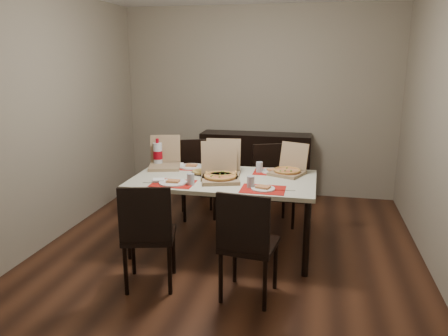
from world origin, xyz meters
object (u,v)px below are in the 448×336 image
at_px(pizza_box_center, 220,174).
at_px(chair_far_right, 272,181).
at_px(chair_near_left, 148,232).
at_px(chair_far_left, 197,175).
at_px(chair_near_right, 247,241).
at_px(soda_bottle, 158,154).
at_px(dining_table, 224,184).
at_px(dip_bowl, 229,172).
at_px(sideboard, 255,165).

bearing_deg(pizza_box_center, chair_far_right, 65.08).
height_order(chair_near_left, chair_far_left, same).
height_order(chair_near_right, soda_bottle, soda_bottle).
xyz_separation_m(chair_near_right, soda_bottle, (-1.20, 1.28, 0.37)).
bearing_deg(soda_bottle, chair_near_right, -46.70).
height_order(dining_table, chair_far_right, chair_far_right).
height_order(chair_far_right, dip_bowl, chair_far_right).
relative_size(chair_near_left, chair_far_right, 1.00).
height_order(dining_table, chair_near_right, chair_near_right).
distance_m(chair_near_right, soda_bottle, 1.79).
relative_size(sideboard, chair_near_right, 1.61).
relative_size(dining_table, soda_bottle, 5.88).
relative_size(sideboard, soda_bottle, 4.90).
distance_m(dining_table, chair_far_left, 1.07).
height_order(chair_near_right, chair_far_right, same).
bearing_deg(chair_near_left, dip_bowl, 67.10).
distance_m(chair_far_right, pizza_box_center, 1.05).
bearing_deg(dining_table, pizza_box_center, -102.52).
bearing_deg(sideboard, chair_far_right, -70.57).
distance_m(chair_near_left, chair_near_right, 0.83).
bearing_deg(pizza_box_center, sideboard, 87.40).
xyz_separation_m(pizza_box_center, soda_bottle, (-0.80, 0.42, 0.07)).
height_order(sideboard, soda_bottle, soda_bottle).
bearing_deg(dip_bowl, chair_near_right, -71.87).
distance_m(pizza_box_center, dip_bowl, 0.27).
bearing_deg(chair_far_right, pizza_box_center, -114.92).
relative_size(chair_near_right, dip_bowl, 7.12).
xyz_separation_m(chair_far_left, chair_far_right, (0.93, -0.09, 0.00)).
relative_size(chair_near_left, soda_bottle, 3.04).
bearing_deg(chair_near_right, dip_bowl, 108.13).
distance_m(chair_far_right, soda_bottle, 1.36).
relative_size(chair_far_left, dip_bowl, 7.12).
bearing_deg(soda_bottle, pizza_box_center, -28.00).
bearing_deg(chair_near_right, chair_near_left, 178.96).
xyz_separation_m(chair_near_left, chair_near_right, (0.83, -0.02, 0.00)).
height_order(chair_near_right, pizza_box_center, pizza_box_center).
bearing_deg(chair_near_left, sideboard, 79.36).
bearing_deg(chair_near_right, sideboard, 96.76).
relative_size(chair_far_right, pizza_box_center, 1.94).
xyz_separation_m(chair_far_right, pizza_box_center, (-0.42, -0.91, 0.30)).
xyz_separation_m(sideboard, soda_bottle, (-0.88, -1.45, 0.43)).
xyz_separation_m(dining_table, chair_near_left, (-0.44, -0.93, -0.17)).
bearing_deg(dining_table, chair_far_right, 63.80).
bearing_deg(dip_bowl, sideboard, 88.46).
relative_size(chair_far_right, soda_bottle, 3.04).
bearing_deg(dining_table, chair_near_right, -67.76).
relative_size(pizza_box_center, soda_bottle, 1.57).
height_order(chair_near_left, soda_bottle, soda_bottle).
bearing_deg(dip_bowl, chair_far_right, 59.50).
height_order(chair_near_left, chair_near_right, same).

